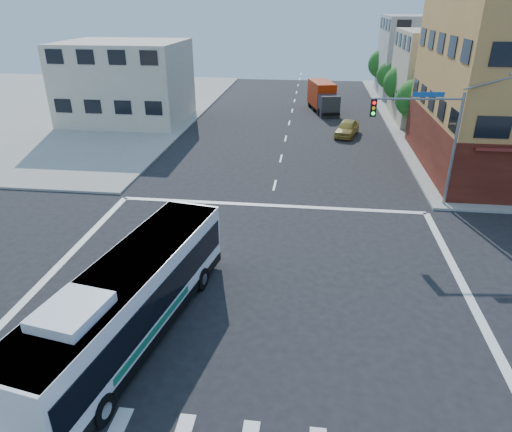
# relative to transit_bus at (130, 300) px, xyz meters

# --- Properties ---
(ground) EXTENTS (120.00, 120.00, 0.00)m
(ground) POSITION_rel_transit_bus_xyz_m (3.96, 3.45, -1.69)
(ground) COLOR black
(ground) RESTS_ON ground
(sidewalk_nw) EXTENTS (50.00, 50.00, 0.15)m
(sidewalk_nw) POSITION_rel_transit_bus_xyz_m (-31.04, 38.45, -1.62)
(sidewalk_nw) COLOR gray
(sidewalk_nw) RESTS_ON ground
(building_east_near) EXTENTS (12.06, 10.06, 9.00)m
(building_east_near) POSITION_rel_transit_bus_xyz_m (20.94, 37.43, 2.81)
(building_east_near) COLOR tan
(building_east_near) RESTS_ON ground
(building_east_far) EXTENTS (12.06, 10.06, 10.00)m
(building_east_far) POSITION_rel_transit_bus_xyz_m (20.94, 51.43, 3.31)
(building_east_far) COLOR #ABAAA5
(building_east_far) RESTS_ON ground
(building_west) EXTENTS (12.06, 10.06, 8.00)m
(building_west) POSITION_rel_transit_bus_xyz_m (-13.06, 33.43, 2.31)
(building_west) COLOR beige
(building_west) RESTS_ON ground
(signal_mast_ne) EXTENTS (7.91, 1.13, 8.07)m
(signal_mast_ne) POSITION_rel_transit_bus_xyz_m (13.04, 14.07, 3.29)
(signal_mast_ne) COLOR gray
(signal_mast_ne) RESTS_ON ground
(street_tree_a) EXTENTS (3.60, 3.60, 5.53)m
(street_tree_a) POSITION_rel_transit_bus_xyz_m (15.86, 31.38, 1.90)
(street_tree_a) COLOR #362113
(street_tree_a) RESTS_ON ground
(street_tree_b) EXTENTS (3.80, 3.80, 5.79)m
(street_tree_b) POSITION_rel_transit_bus_xyz_m (15.86, 39.38, 2.06)
(street_tree_b) COLOR #362113
(street_tree_b) RESTS_ON ground
(street_tree_c) EXTENTS (3.40, 3.40, 5.29)m
(street_tree_c) POSITION_rel_transit_bus_xyz_m (15.86, 47.38, 1.77)
(street_tree_c) COLOR #362113
(street_tree_c) RESTS_ON ground
(street_tree_d) EXTENTS (4.00, 4.00, 6.03)m
(street_tree_d) POSITION_rel_transit_bus_xyz_m (15.86, 55.38, 2.19)
(street_tree_d) COLOR #362113
(street_tree_d) RESTS_ON ground
(transit_bus) EXTENTS (4.53, 11.94, 3.46)m
(transit_bus) POSITION_rel_transit_bus_xyz_m (0.00, 0.00, 0.00)
(transit_bus) COLOR black
(transit_bus) RESTS_ON ground
(box_truck) EXTENTS (3.72, 7.51, 3.25)m
(box_truck) POSITION_rel_transit_bus_xyz_m (7.45, 40.46, -0.12)
(box_truck) COLOR #2A2B2F
(box_truck) RESTS_ON ground
(parked_car) EXTENTS (2.85, 4.63, 1.47)m
(parked_car) POSITION_rel_transit_bus_xyz_m (9.65, 30.13, -0.96)
(parked_car) COLOR #B59A3E
(parked_car) RESTS_ON ground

